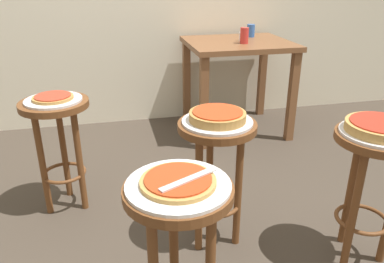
% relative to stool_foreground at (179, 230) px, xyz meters
% --- Properties ---
extents(ground_plane, '(6.00, 6.00, 0.00)m').
position_rel_stool_foreground_xyz_m(ground_plane, '(0.04, 0.71, -0.48)').
color(ground_plane, '#42382D').
extents(stool_foreground, '(0.37, 0.37, 0.65)m').
position_rel_stool_foreground_xyz_m(stool_foreground, '(0.00, 0.00, 0.00)').
color(stool_foreground, brown).
rests_on(stool_foreground, ground_plane).
extents(serving_plate_foreground, '(0.35, 0.35, 0.01)m').
position_rel_stool_foreground_xyz_m(serving_plate_foreground, '(0.00, -0.00, 0.18)').
color(serving_plate_foreground, silver).
rests_on(serving_plate_foreground, stool_foreground).
extents(pizza_foreground, '(0.25, 0.25, 0.02)m').
position_rel_stool_foreground_xyz_m(pizza_foreground, '(0.00, 0.00, 0.20)').
color(pizza_foreground, tan).
rests_on(pizza_foreground, serving_plate_foreground).
extents(stool_middle, '(0.37, 0.37, 0.65)m').
position_rel_stool_foreground_xyz_m(stool_middle, '(0.92, 0.23, 0.00)').
color(stool_middle, brown).
rests_on(stool_middle, ground_plane).
extents(serving_plate_middle, '(0.34, 0.34, 0.01)m').
position_rel_stool_foreground_xyz_m(serving_plate_middle, '(0.92, 0.23, 0.18)').
color(serving_plate_middle, silver).
rests_on(serving_plate_middle, stool_middle).
extents(pizza_middle, '(0.29, 0.29, 0.05)m').
position_rel_stool_foreground_xyz_m(pizza_middle, '(0.92, 0.23, 0.21)').
color(pizza_middle, tan).
rests_on(pizza_middle, serving_plate_middle).
extents(stool_leftside, '(0.37, 0.37, 0.65)m').
position_rel_stool_foreground_xyz_m(stool_leftside, '(0.28, 0.51, 0.00)').
color(stool_leftside, brown).
rests_on(stool_leftside, ground_plane).
extents(serving_plate_leftside, '(0.33, 0.33, 0.01)m').
position_rel_stool_foreground_xyz_m(serving_plate_leftside, '(0.28, 0.51, 0.18)').
color(serving_plate_leftside, silver).
rests_on(serving_plate_leftside, stool_leftside).
extents(pizza_leftside, '(0.26, 0.26, 0.05)m').
position_rel_stool_foreground_xyz_m(pizza_leftside, '(0.28, 0.51, 0.21)').
color(pizza_leftside, '#B78442').
rests_on(pizza_leftside, serving_plate_leftside).
extents(stool_rear, '(0.37, 0.37, 0.65)m').
position_rel_stool_foreground_xyz_m(stool_rear, '(-0.49, 1.00, 0.00)').
color(stool_rear, brown).
rests_on(stool_rear, ground_plane).
extents(serving_plate_rear, '(0.30, 0.30, 0.01)m').
position_rel_stool_foreground_xyz_m(serving_plate_rear, '(-0.49, 1.00, 0.18)').
color(serving_plate_rear, silver).
rests_on(serving_plate_rear, stool_rear).
extents(pizza_rear, '(0.21, 0.21, 0.02)m').
position_rel_stool_foreground_xyz_m(pizza_rear, '(-0.49, 1.00, 0.20)').
color(pizza_rear, '#B78442').
rests_on(pizza_rear, serving_plate_rear).
extents(dining_table, '(0.83, 0.72, 0.77)m').
position_rel_stool_foreground_xyz_m(dining_table, '(0.86, 1.90, 0.15)').
color(dining_table, brown).
rests_on(dining_table, ground_plane).
extents(cup_near_edge, '(0.07, 0.07, 0.12)m').
position_rel_stool_foreground_xyz_m(cup_near_edge, '(0.87, 1.79, 0.35)').
color(cup_near_edge, red).
rests_on(cup_near_edge, dining_table).
extents(cup_far_edge, '(0.07, 0.07, 0.10)m').
position_rel_stool_foreground_xyz_m(cup_far_edge, '(1.03, 2.07, 0.34)').
color(cup_far_edge, '#3360B2').
rests_on(cup_far_edge, dining_table).
extents(condiment_shaker, '(0.04, 0.04, 0.07)m').
position_rel_stool_foreground_xyz_m(condiment_shaker, '(0.88, 1.89, 0.32)').
color(condiment_shaker, white).
rests_on(condiment_shaker, dining_table).
extents(pizza_server_knife, '(0.21, 0.12, 0.01)m').
position_rel_stool_foreground_xyz_m(pizza_server_knife, '(0.03, -0.02, 0.21)').
color(pizza_server_knife, silver).
rests_on(pizza_server_knife, pizza_foreground).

